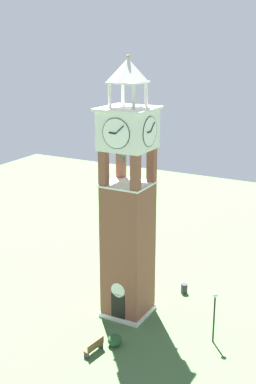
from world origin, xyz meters
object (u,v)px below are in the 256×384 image
Objects in this scene: lamp_post at (215,308)px; trash_bin at (184,289)px; clock_tower at (128,213)px; park_bench at (94,347)px.

lamp_post reaches higher than trash_bin.
clock_tower is 8.70m from lamp_post.
clock_tower is at bearing -117.83° from trash_bin.
lamp_post is (6.36, 4.98, 2.11)m from park_bench.
clock_tower is at bearing 174.88° from lamp_post.
park_bench is 10.61m from trash_bin.
clock_tower is 9.29m from park_bench.
trash_bin is (2.55, 4.82, -7.48)m from clock_tower.
park_bench is 8.35m from lamp_post.
clock_tower is 5.05× the size of lamp_post.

